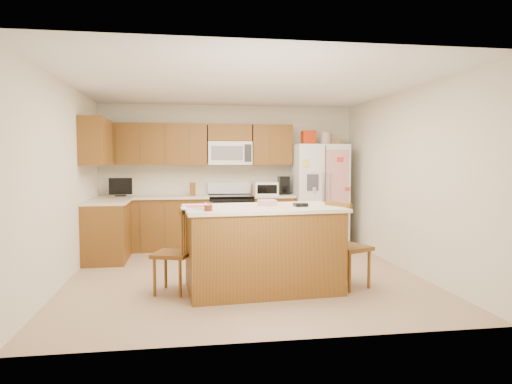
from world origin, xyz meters
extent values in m
plane|color=tan|center=(0.00, 0.00, 0.00)|extent=(4.50, 4.50, 0.00)
cube|color=beige|center=(0.00, 2.25, 1.25)|extent=(4.50, 0.10, 2.50)
cube|color=beige|center=(0.00, -2.25, 1.25)|extent=(4.50, 0.10, 2.50)
cube|color=beige|center=(-2.25, 0.00, 1.25)|extent=(0.10, 4.50, 2.50)
cube|color=beige|center=(2.25, 0.00, 1.25)|extent=(0.10, 4.50, 2.50)
cube|color=white|center=(0.00, 0.00, 2.50)|extent=(4.50, 4.50, 0.04)
cube|color=brown|center=(-1.31, 1.95, 0.44)|extent=(1.87, 0.60, 0.88)
cube|color=brown|center=(0.74, 1.95, 0.44)|extent=(0.72, 0.60, 0.88)
cube|color=brown|center=(-1.95, 1.17, 0.44)|extent=(0.60, 0.95, 0.88)
cube|color=beige|center=(-1.31, 1.94, 0.90)|extent=(1.87, 0.64, 0.04)
cube|color=beige|center=(0.74, 1.94, 0.90)|extent=(0.72, 0.64, 0.04)
cube|color=beige|center=(-1.94, 1.17, 0.90)|extent=(0.64, 0.95, 0.04)
cube|color=brown|center=(-1.32, 2.08, 1.80)|extent=(1.85, 0.33, 0.70)
cube|color=brown|center=(0.75, 2.08, 1.80)|extent=(0.70, 0.33, 0.70)
cube|color=brown|center=(0.00, 2.08, 2.00)|extent=(0.76, 0.33, 0.29)
cube|color=brown|center=(-2.08, 1.17, 1.80)|extent=(0.33, 0.95, 0.70)
cube|color=brown|center=(-1.90, 1.92, 1.80)|extent=(0.02, 0.01, 0.66)
cube|color=brown|center=(-1.90, 1.65, 0.44)|extent=(0.02, 0.01, 0.84)
cube|color=brown|center=(-1.50, 1.92, 1.80)|extent=(0.02, 0.01, 0.66)
cube|color=brown|center=(-1.50, 1.65, 0.44)|extent=(0.02, 0.01, 0.84)
cube|color=brown|center=(-1.10, 1.92, 1.80)|extent=(0.02, 0.01, 0.66)
cube|color=brown|center=(-1.10, 1.65, 0.44)|extent=(0.02, 0.01, 0.84)
cube|color=brown|center=(-0.70, 1.92, 1.80)|extent=(0.01, 0.01, 0.66)
cube|color=brown|center=(-0.70, 1.65, 0.44)|extent=(0.01, 0.01, 0.84)
cube|color=brown|center=(0.70, 1.92, 1.80)|extent=(0.01, 0.01, 0.66)
cube|color=brown|center=(0.70, 1.65, 0.44)|extent=(0.01, 0.01, 0.84)
cube|color=white|center=(0.00, 2.06, 1.65)|extent=(0.76, 0.38, 0.40)
cube|color=slate|center=(-0.06, 1.86, 1.65)|extent=(0.54, 0.01, 0.24)
cube|color=#262626|center=(0.30, 1.86, 1.65)|extent=(0.12, 0.01, 0.30)
cube|color=brown|center=(-0.65, 1.95, 1.03)|extent=(0.10, 0.14, 0.22)
cube|color=black|center=(-1.85, 1.97, 0.93)|extent=(0.18, 0.12, 0.02)
cube|color=black|center=(-1.85, 1.97, 1.09)|extent=(0.38, 0.03, 0.28)
cube|color=orange|center=(0.58, 2.03, 1.01)|extent=(0.35, 0.22, 0.18)
cube|color=white|center=(0.60, 1.80, 1.04)|extent=(0.40, 0.28, 0.23)
cube|color=black|center=(0.60, 1.66, 1.04)|extent=(0.34, 0.01, 0.15)
cube|color=black|center=(0.96, 2.00, 1.08)|extent=(0.18, 0.22, 0.32)
cylinder|color=black|center=(0.96, 1.93, 1.01)|extent=(0.12, 0.12, 0.12)
cube|color=black|center=(0.00, 1.93, 0.44)|extent=(0.76, 0.64, 0.88)
cube|color=black|center=(0.00, 1.60, 0.42)|extent=(0.68, 0.01, 0.42)
cube|color=black|center=(0.00, 1.93, 0.91)|extent=(0.76, 0.64, 0.03)
cube|color=white|center=(0.00, 2.19, 1.03)|extent=(0.76, 0.10, 0.20)
cube|color=white|center=(1.57, 1.88, 0.90)|extent=(0.90, 0.75, 1.80)
cube|color=#4C4C4C|center=(1.57, 1.49, 0.90)|extent=(0.02, 0.01, 1.75)
cube|color=silver|center=(1.52, 1.47, 1.05)|extent=(0.02, 0.03, 0.55)
cube|color=silver|center=(1.62, 1.47, 1.05)|extent=(0.02, 0.03, 0.55)
cube|color=#3F3F44|center=(1.35, 1.49, 1.15)|extent=(0.20, 0.01, 0.28)
cube|color=#D84C59|center=(1.77, 1.49, 1.05)|extent=(0.42, 0.01, 1.30)
cube|color=#BE2B08|center=(1.37, 1.88, 1.92)|extent=(0.22, 0.22, 0.24)
cylinder|color=tan|center=(1.67, 1.82, 1.91)|extent=(0.18, 0.18, 0.22)
cube|color=tan|center=(1.85, 1.96, 1.89)|extent=(0.18, 0.20, 0.18)
cube|color=brown|center=(0.12, -0.71, 0.47)|extent=(1.79, 1.09, 0.95)
cube|color=beige|center=(0.12, -0.71, 0.97)|extent=(1.87, 1.18, 0.04)
cylinder|color=#BE2B08|center=(-0.52, -1.08, 1.02)|extent=(0.08, 0.08, 0.06)
cylinder|color=white|center=(-0.52, -1.08, 1.03)|extent=(0.09, 0.09, 0.09)
cube|color=#E5A6A7|center=(0.19, -0.64, 1.02)|extent=(0.21, 0.16, 0.07)
cube|color=black|center=(0.56, -0.78, 1.01)|extent=(0.16, 0.13, 0.04)
cube|color=white|center=(-0.66, -0.84, 0.99)|extent=(0.32, 0.26, 0.01)
cube|color=#D84C4C|center=(-0.62, -0.76, 1.01)|extent=(0.27, 0.22, 0.01)
cylinder|color=white|center=(-0.20, -0.98, 0.99)|extent=(0.13, 0.06, 0.01)
cube|color=brown|center=(-0.92, -0.68, 0.45)|extent=(0.51, 0.53, 0.05)
cylinder|color=brown|center=(-1.01, -0.47, 0.22)|extent=(0.04, 0.04, 0.43)
cylinder|color=brown|center=(-1.12, -0.80, 0.22)|extent=(0.04, 0.04, 0.43)
cylinder|color=brown|center=(-0.72, -0.57, 0.22)|extent=(0.04, 0.04, 0.43)
cylinder|color=brown|center=(-0.83, -0.89, 0.22)|extent=(0.04, 0.04, 0.43)
cylinder|color=brown|center=(-0.71, -0.59, 0.71)|extent=(0.02, 0.02, 0.48)
cylinder|color=brown|center=(-0.73, -0.66, 0.71)|extent=(0.02, 0.02, 0.48)
cylinder|color=brown|center=(-0.76, -0.74, 0.71)|extent=(0.02, 0.02, 0.48)
cylinder|color=brown|center=(-0.78, -0.81, 0.71)|extent=(0.02, 0.02, 0.48)
cylinder|color=brown|center=(-0.81, -0.88, 0.71)|extent=(0.02, 0.02, 0.48)
cube|color=brown|center=(-0.76, -0.74, 0.95)|extent=(0.17, 0.39, 0.05)
cube|color=brown|center=(0.05, -0.04, 0.40)|extent=(0.44, 0.43, 0.04)
cylinder|color=brown|center=(0.23, 0.06, 0.19)|extent=(0.03, 0.03, 0.38)
cylinder|color=brown|center=(-0.06, 0.12, 0.19)|extent=(0.03, 0.03, 0.38)
cylinder|color=brown|center=(0.17, -0.20, 0.19)|extent=(0.03, 0.03, 0.38)
cylinder|color=brown|center=(-0.12, -0.14, 0.19)|extent=(0.03, 0.03, 0.38)
cylinder|color=brown|center=(0.15, -0.21, 0.63)|extent=(0.02, 0.02, 0.42)
cylinder|color=brown|center=(0.09, -0.20, 0.63)|extent=(0.02, 0.02, 0.42)
cylinder|color=brown|center=(0.02, -0.19, 0.63)|extent=(0.02, 0.02, 0.42)
cylinder|color=brown|center=(-0.04, -0.17, 0.63)|extent=(0.02, 0.02, 0.42)
cylinder|color=brown|center=(-0.11, -0.16, 0.63)|extent=(0.02, 0.02, 0.42)
cube|color=brown|center=(0.02, -0.19, 0.84)|extent=(0.35, 0.11, 0.04)
cube|color=brown|center=(1.17, -0.75, 0.48)|extent=(0.57, 0.58, 0.05)
cylinder|color=brown|center=(1.39, -0.85, 0.23)|extent=(0.04, 0.04, 0.46)
cylinder|color=brown|center=(1.24, -0.52, 0.23)|extent=(0.04, 0.04, 0.46)
cylinder|color=brown|center=(1.10, -0.98, 0.23)|extent=(0.04, 0.04, 0.46)
cylinder|color=brown|center=(0.95, -0.65, 0.23)|extent=(0.04, 0.04, 0.46)
cylinder|color=brown|center=(1.07, -0.97, 0.75)|extent=(0.02, 0.02, 0.51)
cylinder|color=brown|center=(1.04, -0.89, 0.75)|extent=(0.02, 0.02, 0.51)
cylinder|color=brown|center=(1.01, -0.82, 0.75)|extent=(0.02, 0.02, 0.51)
cylinder|color=brown|center=(0.97, -0.75, 0.75)|extent=(0.02, 0.02, 0.51)
cylinder|color=brown|center=(0.94, -0.68, 0.75)|extent=(0.02, 0.02, 0.51)
cube|color=brown|center=(1.01, -0.82, 1.01)|extent=(0.21, 0.40, 0.05)
camera|label=1|loc=(-0.75, -5.94, 1.53)|focal=32.00mm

